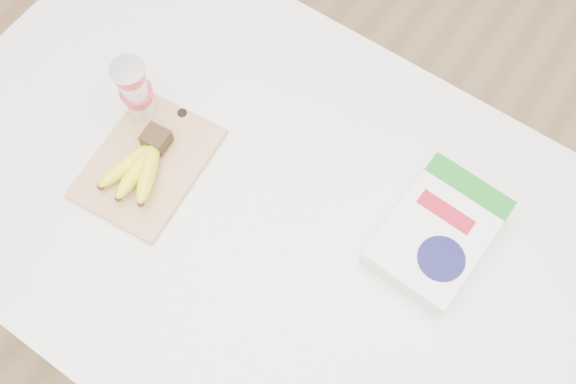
# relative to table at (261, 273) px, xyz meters

# --- Properties ---
(room) EXTENTS (4.00, 4.00, 4.00)m
(room) POSITION_rel_table_xyz_m (0.00, 0.00, 0.85)
(room) COLOR tan
(room) RESTS_ON ground
(table) EXTENTS (1.34, 0.89, 1.01)m
(table) POSITION_rel_table_xyz_m (0.00, 0.00, 0.00)
(table) COLOR white
(table) RESTS_ON ground
(cutting_board) EXTENTS (0.23, 0.29, 0.01)m
(cutting_board) POSITION_rel_table_xyz_m (-0.21, -0.05, 0.51)
(cutting_board) COLOR tan
(cutting_board) RESTS_ON table
(bananas) EXTENTS (0.12, 0.17, 0.05)m
(bananas) POSITION_rel_table_xyz_m (-0.20, -0.07, 0.54)
(bananas) COLOR #382816
(bananas) RESTS_ON cutting_board
(yogurt_stack) EXTENTS (0.07, 0.07, 0.16)m
(yogurt_stack) POSITION_rel_table_xyz_m (-0.28, 0.03, 0.60)
(yogurt_stack) COLOR white
(yogurt_stack) RESTS_ON cutting_board
(cereal_box) EXTENTS (0.18, 0.26, 0.06)m
(cereal_box) POSITION_rel_table_xyz_m (0.33, 0.13, 0.53)
(cereal_box) COLOR white
(cereal_box) RESTS_ON table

